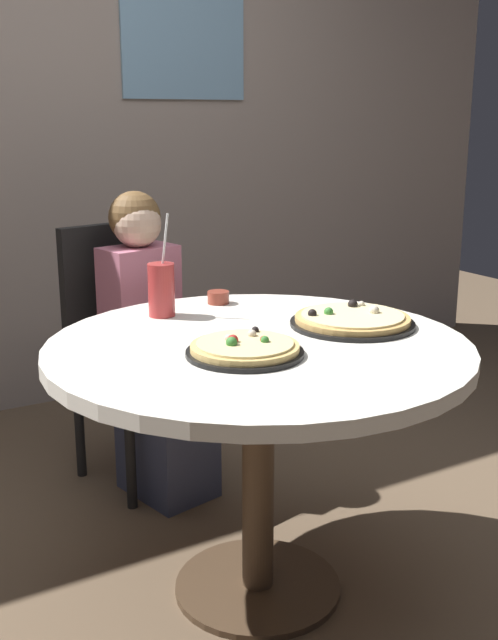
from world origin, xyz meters
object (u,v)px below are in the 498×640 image
chair_wooden (126,338)px  diner_child (154,361)px  soda_cup (161,290)px  dining_table (258,380)px  pizza_cheese (352,320)px  pizza_veggie (245,349)px  sauce_bowl (218,297)px

chair_wooden → diner_child: 0.19m
chair_wooden → soda_cup: 0.62m
dining_table → pizza_cheese: bearing=1.4°
pizza_veggie → soda_cup: (-0.02, 0.47, 0.06)m
diner_child → pizza_veggie: bearing=-97.2°
chair_wooden → soda_cup: soda_cup is taller
diner_child → pizza_cheese: 0.85m
pizza_veggie → sauce_bowl: size_ratio=4.29×
diner_child → pizza_cheese: (0.30, -0.74, 0.28)m
dining_table → soda_cup: soda_cup is taller
dining_table → sauce_bowl: 0.47m
dining_table → diner_child: size_ratio=1.05×
dining_table → chair_wooden: bearing=91.1°
sauce_bowl → chair_wooden: bearing=105.3°
pizza_veggie → soda_cup: soda_cup is taller
dining_table → pizza_cheese: pizza_cheese is taller
diner_child → soda_cup: 0.51m
soda_cup → pizza_veggie: bearing=-87.8°
dining_table → soda_cup: (-0.11, 0.39, 0.19)m
diner_child → sauce_bowl: size_ratio=15.46×
pizza_veggie → pizza_cheese: 0.42m
soda_cup → sauce_bowl: size_ratio=4.39×
pizza_veggie → pizza_cheese: bearing=12.0°
diner_child → sauce_bowl: bearing=-72.1°
dining_table → pizza_veggie: bearing=-138.2°
dining_table → diner_child: (0.02, 0.75, -0.16)m
dining_table → diner_child: diner_child is taller
dining_table → chair_wooden: chair_wooden is taller
pizza_cheese → soda_cup: size_ratio=1.17×
pizza_cheese → sauce_bowl: size_ratio=5.13×
dining_table → chair_wooden: (-0.02, 0.93, -0.11)m
chair_wooden → pizza_cheese: bearing=-69.8°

